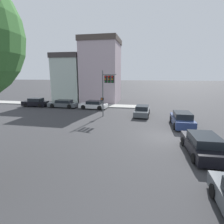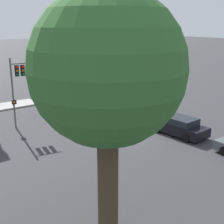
{
  "view_description": "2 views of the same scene",
  "coord_description": "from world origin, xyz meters",
  "px_view_note": "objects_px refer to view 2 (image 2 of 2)",
  "views": [
    {
      "loc": [
        -14.88,
        1.75,
        5.33
      ],
      "look_at": [
        3.35,
        5.34,
        1.32
      ],
      "focal_mm": 28.0,
      "sensor_mm": 36.0,
      "label": 1
    },
    {
      "loc": [
        -17.61,
        16.34,
        8.44
      ],
      "look_at": [
        0.18,
        2.08,
        1.9
      ],
      "focal_mm": 50.0,
      "sensor_mm": 36.0,
      "label": 2
    }
  ],
  "objects_px": {
    "street_tree": "(107,71)",
    "crossing_car_1": "(179,126)",
    "crossing_car_0": "(122,108)",
    "traffic_signal": "(20,78)",
    "crossing_car_2": "(60,108)"
  },
  "relations": [
    {
      "from": "traffic_signal",
      "to": "crossing_car_2",
      "type": "distance_m",
      "value": 5.79
    },
    {
      "from": "street_tree",
      "to": "crossing_car_1",
      "type": "distance_m",
      "value": 14.51
    },
    {
      "from": "street_tree",
      "to": "crossing_car_1",
      "type": "relative_size",
      "value": 2.11
    },
    {
      "from": "street_tree",
      "to": "crossing_car_0",
      "type": "height_order",
      "value": "street_tree"
    },
    {
      "from": "crossing_car_1",
      "to": "traffic_signal",
      "type": "bearing_deg",
      "value": 40.71
    },
    {
      "from": "street_tree",
      "to": "crossing_car_1",
      "type": "height_order",
      "value": "street_tree"
    },
    {
      "from": "street_tree",
      "to": "crossing_car_1",
      "type": "xyz_separation_m",
      "value": [
        5.99,
        -11.72,
        -6.13
      ]
    },
    {
      "from": "crossing_car_1",
      "to": "crossing_car_2",
      "type": "relative_size",
      "value": 1.06
    },
    {
      "from": "crossing_car_0",
      "to": "crossing_car_2",
      "type": "xyz_separation_m",
      "value": [
        4.17,
        4.21,
        -0.1
      ]
    },
    {
      "from": "traffic_signal",
      "to": "crossing_car_0",
      "type": "bearing_deg",
      "value": 83.36
    },
    {
      "from": "crossing_car_1",
      "to": "crossing_car_0",
      "type": "bearing_deg",
      "value": -0.84
    },
    {
      "from": "crossing_car_0",
      "to": "crossing_car_1",
      "type": "bearing_deg",
      "value": -178.59
    },
    {
      "from": "traffic_signal",
      "to": "crossing_car_2",
      "type": "xyz_separation_m",
      "value": [
        1.43,
        -4.36,
        -3.53
      ]
    },
    {
      "from": "crossing_car_1",
      "to": "crossing_car_2",
      "type": "height_order",
      "value": "crossing_car_1"
    },
    {
      "from": "crossing_car_1",
      "to": "crossing_car_2",
      "type": "distance_m",
      "value": 11.69
    }
  ]
}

